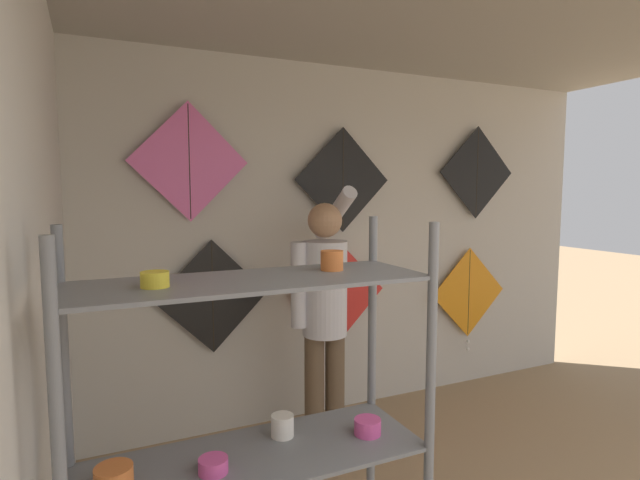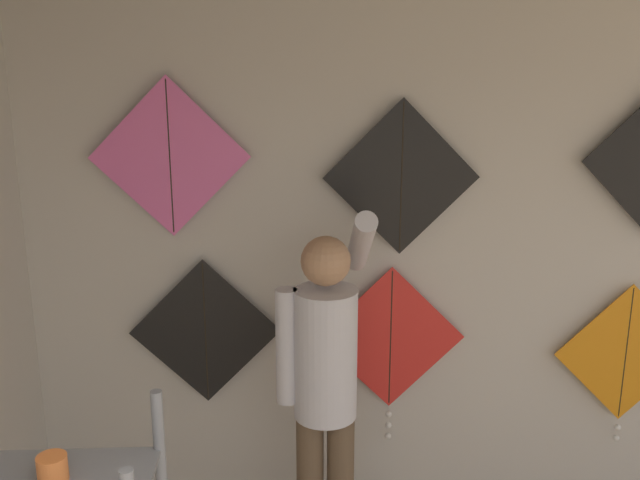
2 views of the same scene
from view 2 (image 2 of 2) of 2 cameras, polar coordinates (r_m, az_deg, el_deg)
name	(u,v)px [view 2 (image 2 of 2)]	position (r m, az deg, el deg)	size (l,w,h in m)	color
back_panel	(411,264)	(3.99, 7.26, -1.95)	(4.96, 0.06, 2.80)	beige
shopkeeper	(325,377)	(3.46, 0.43, -10.87)	(0.47, 0.63, 1.86)	brown
kite_0	(205,332)	(3.99, -9.16, -7.26)	(0.83, 0.01, 0.83)	black
kite_1	(390,342)	(4.03, 5.66, -8.15)	(0.83, 0.04, 1.04)	red
kite_2	(625,356)	(4.47, 23.24, -8.51)	(0.83, 0.04, 0.97)	orange
kite_3	(170,157)	(3.75, -11.92, 6.48)	(0.83, 0.01, 0.83)	pink
kite_4	(402,178)	(3.77, 6.54, 4.98)	(0.83, 0.01, 0.83)	black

